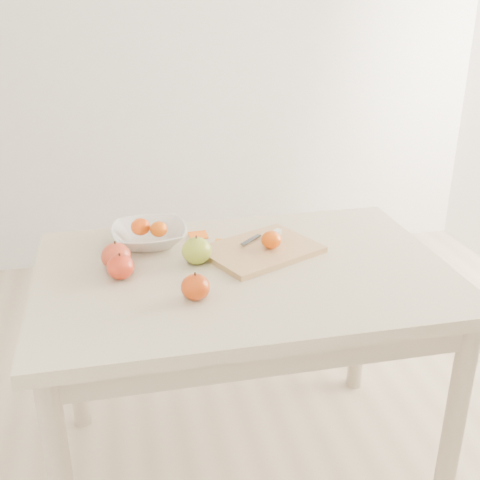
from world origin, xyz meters
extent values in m
plane|color=#C6B293|center=(0.00, 0.00, 0.00)|extent=(3.50, 3.50, 0.00)
plane|color=white|center=(0.00, 1.75, 1.35)|extent=(3.50, 0.00, 3.50)
cube|color=#C3B293|center=(0.00, 0.00, 0.73)|extent=(1.20, 0.80, 0.04)
cylinder|color=#BCAA8E|center=(-0.54, 0.34, 0.35)|extent=(0.06, 0.06, 0.71)
cylinder|color=#BCAA8E|center=(0.54, 0.34, 0.35)|extent=(0.06, 0.06, 0.71)
cylinder|color=#BCAA8E|center=(0.54, -0.34, 0.35)|extent=(0.06, 0.06, 0.71)
cube|color=tan|center=(0.08, 0.10, 0.76)|extent=(0.40, 0.36, 0.02)
ellipsoid|color=#E05B07|center=(0.11, 0.09, 0.80)|extent=(0.06, 0.06, 0.05)
imported|color=silver|center=(-0.25, 0.24, 0.78)|extent=(0.24, 0.24, 0.06)
ellipsoid|color=#D14807|center=(-0.28, 0.25, 0.81)|extent=(0.06, 0.06, 0.05)
ellipsoid|color=#CE5907|center=(-0.22, 0.22, 0.80)|extent=(0.06, 0.06, 0.05)
cube|color=orange|center=(-0.10, 0.26, 0.75)|extent=(0.06, 0.05, 0.01)
cube|color=orange|center=(-0.03, 0.20, 0.75)|extent=(0.05, 0.05, 0.01)
cube|color=silver|center=(0.14, 0.17, 0.78)|extent=(0.07, 0.06, 0.01)
cube|color=#383B3F|center=(0.06, 0.15, 0.78)|extent=(0.08, 0.08, 0.00)
ellipsoid|color=olive|center=(-0.13, 0.07, 0.79)|extent=(0.09, 0.09, 0.08)
ellipsoid|color=maroon|center=(-0.16, -0.15, 0.78)|extent=(0.08, 0.08, 0.07)
ellipsoid|color=maroon|center=(-0.36, 0.08, 0.79)|extent=(0.09, 0.09, 0.08)
ellipsoid|color=#A2181C|center=(-0.35, 0.01, 0.79)|extent=(0.08, 0.08, 0.07)
camera|label=1|loc=(-0.35, -1.54, 1.53)|focal=45.00mm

